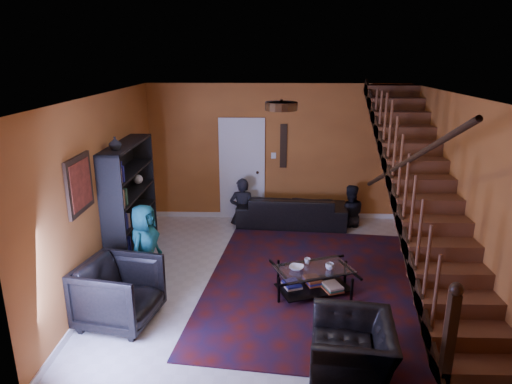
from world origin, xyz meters
TOP-DOWN VIEW (x-y plane):
  - floor at (0.00, 0.00)m, footprint 5.50×5.50m
  - room at (-1.33, 1.33)m, footprint 5.50×5.50m
  - staircase at (2.12, -0.00)m, footprint 0.95×5.02m
  - bookshelf at (-2.40, 0.60)m, footprint 0.35×1.80m
  - door at (-0.70, 2.73)m, footprint 0.82×0.05m
  - framed_picture at (-2.57, -0.90)m, footprint 0.04×0.74m
  - wall_hanging at (0.15, 2.73)m, footprint 0.14×0.03m
  - ceiling_fixture at (0.00, -0.80)m, footprint 0.40×0.40m
  - rug at (0.79, -0.24)m, footprint 4.14×4.60m
  - sofa at (0.32, 2.30)m, footprint 2.24×1.02m
  - armchair_left at (-2.05, -1.29)m, footprint 1.09×1.07m
  - armchair_right at (0.76, -2.25)m, footprint 0.98×1.09m
  - person_adult_a at (-0.68, 2.35)m, footprint 0.54×0.37m
  - person_adult_b at (1.50, 2.35)m, footprint 0.64×0.51m
  - person_child at (-1.95, -0.34)m, footprint 0.56×0.71m
  - coffee_table at (0.51, -0.49)m, footprint 1.22×0.96m
  - cup_a at (0.73, -0.52)m, footprint 0.13×0.13m
  - cup_b at (0.43, -0.34)m, footprint 0.11×0.11m
  - bowl at (0.26, -0.53)m, footprint 0.25×0.25m
  - vase at (-2.41, 0.10)m, footprint 0.18×0.18m
  - popcorn_bucket at (-1.70, -0.68)m, footprint 0.16×0.16m

SIDE VIEW (x-z plane):
  - floor at x=0.00m, z-range 0.00..0.00m
  - rug at x=0.79m, z-range 0.00..0.02m
  - room at x=-1.33m, z-range -2.70..2.80m
  - popcorn_bucket at x=-1.70m, z-range 0.02..0.19m
  - person_adult_b at x=1.50m, z-range -0.45..0.84m
  - coffee_table at x=0.51m, z-range 0.03..0.43m
  - person_adult_a at x=-0.68m, z-range -0.45..0.97m
  - sofa at x=0.32m, z-range 0.00..0.64m
  - armchair_right at x=0.76m, z-range 0.00..0.64m
  - armchair_left at x=-2.05m, z-range 0.00..0.84m
  - bowl at x=0.26m, z-range 0.41..0.46m
  - cup_b at x=0.43m, z-range 0.41..0.49m
  - cup_a at x=0.73m, z-range 0.41..0.50m
  - person_child at x=-1.95m, z-range 0.00..1.29m
  - bookshelf at x=-2.40m, z-range -0.04..1.96m
  - door at x=-0.70m, z-range 0.00..2.05m
  - staircase at x=2.12m, z-range -0.19..2.99m
  - wall_hanging at x=0.15m, z-range 1.10..2.00m
  - framed_picture at x=-2.57m, z-range 1.38..2.12m
  - vase at x=-2.41m, z-range 2.00..2.19m
  - ceiling_fixture at x=0.00m, z-range 2.69..2.79m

